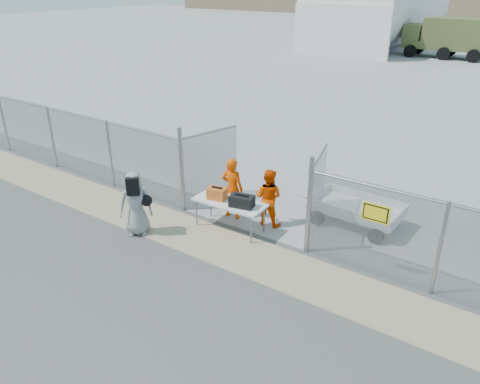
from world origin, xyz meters
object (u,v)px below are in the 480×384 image
Objects in this scene: folding_table at (230,215)px; visitor at (136,203)px; security_worker_left at (232,188)px; security_worker_right at (268,197)px; utility_trailer at (357,212)px.

visitor is (-1.89, -1.55, 0.45)m from folding_table.
folding_table is 0.85m from security_worker_left.
visitor reaches higher than security_worker_right.
visitor is 0.56× the size of utility_trailer.
security_worker_right reaches higher than folding_table.
utility_trailer is at bearing -1.11° from visitor.
security_worker_left is 1.02× the size of visitor.
security_worker_left is at bearing 117.85° from folding_table.
security_worker_left is 1.10× the size of security_worker_right.
security_worker_right is at bearing 48.98° from folding_table.
utility_trailer is at bearing -152.63° from security_worker_right.
utility_trailer is (4.58, 3.76, -0.50)m from visitor.
visitor is at bearing -142.72° from folding_table.
security_worker_left is (-0.35, 0.61, 0.47)m from folding_table.
visitor is 5.94m from utility_trailer.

